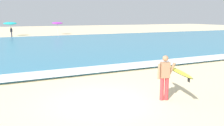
{
  "coord_description": "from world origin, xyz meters",
  "views": [
    {
      "loc": [
        -3.52,
        -7.97,
        3.13
      ],
      "look_at": [
        1.15,
        1.67,
        1.1
      ],
      "focal_mm": 38.99,
      "sensor_mm": 36.0,
      "label": 1
    }
  ],
  "objects_px": {
    "beach_umbrella_2": "(10,23)",
    "beach_umbrella_3": "(57,23)",
    "surfer_with_board": "(170,74)",
    "beachgoer_near_row_left": "(11,32)"
  },
  "relations": [
    {
      "from": "beach_umbrella_2",
      "to": "beachgoer_near_row_left",
      "type": "height_order",
      "value": "beach_umbrella_2"
    },
    {
      "from": "beach_umbrella_3",
      "to": "beachgoer_near_row_left",
      "type": "bearing_deg",
      "value": -159.72
    },
    {
      "from": "beach_umbrella_2",
      "to": "beachgoer_near_row_left",
      "type": "distance_m",
      "value": 3.23
    },
    {
      "from": "surfer_with_board",
      "to": "beach_umbrella_2",
      "type": "xyz_separation_m",
      "value": [
        -3.32,
        37.02,
        1.07
      ]
    },
    {
      "from": "beach_umbrella_2",
      "to": "beach_umbrella_3",
      "type": "relative_size",
      "value": 1.04
    },
    {
      "from": "surfer_with_board",
      "to": "beach_umbrella_3",
      "type": "bearing_deg",
      "value": 83.0
    },
    {
      "from": "surfer_with_board",
      "to": "beachgoer_near_row_left",
      "type": "bearing_deg",
      "value": 95.7
    },
    {
      "from": "surfer_with_board",
      "to": "beach_umbrella_3",
      "type": "xyz_separation_m",
      "value": [
        4.54,
        36.98,
        1.04
      ]
    },
    {
      "from": "beach_umbrella_2",
      "to": "beach_umbrella_3",
      "type": "height_order",
      "value": "beach_umbrella_2"
    },
    {
      "from": "beachgoer_near_row_left",
      "to": "beach_umbrella_2",
      "type": "bearing_deg",
      "value": 88.59
    }
  ]
}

